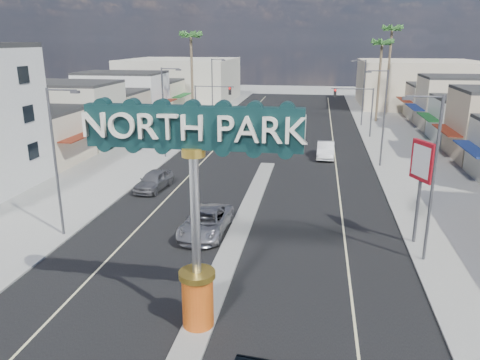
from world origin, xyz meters
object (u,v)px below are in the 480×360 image
(streetlight_r_mid, at_px, (383,114))
(palm_left_far, at_px, (191,40))
(palm_right_far, at_px, (392,34))
(car_parked_right, at_px, (326,150))
(traffic_signal_right, at_px, (357,102))
(palm_right_mid, at_px, (382,47))
(streetlight_r_far, at_px, (363,89))
(streetlight_l_near, at_px, (57,156))
(traffic_signal_left, at_px, (209,99))
(streetlight_r_near, at_px, (431,172))
(car_parked_left, at_px, (154,180))
(streetlight_l_far, at_px, (213,87))
(suv_left, at_px, (206,222))
(city_bus, at_px, (230,124))
(gateway_sign, at_px, (195,194))
(streetlight_l_mid, at_px, (165,108))
(bank_pylon_sign, at_px, (422,167))

(streetlight_r_mid, height_order, palm_left_far, palm_left_far)
(palm_right_far, distance_m, car_parked_right, 32.83)
(traffic_signal_right, xyz_separation_m, palm_right_mid, (3.82, 12.01, 6.33))
(traffic_signal_right, distance_m, streetlight_r_far, 8.14)
(streetlight_l_near, height_order, palm_right_far, palm_right_far)
(traffic_signal_left, distance_m, car_parked_right, 18.79)
(streetlight_r_near, height_order, streetlight_r_far, same)
(streetlight_l_near, bearing_deg, palm_right_far, 63.94)
(car_parked_left, xyz_separation_m, car_parked_right, (13.69, 13.06, 0.02))
(streetlight_l_far, bearing_deg, car_parked_right, -50.32)
(palm_right_far, height_order, suv_left, palm_right_far)
(palm_right_far, relative_size, city_bus, 1.27)
(streetlight_r_mid, bearing_deg, gateway_sign, -110.42)
(streetlight_l_near, bearing_deg, palm_left_far, 93.67)
(palm_right_mid, bearing_deg, traffic_signal_left, -151.58)
(streetlight_l_mid, height_order, streetlight_r_far, same)
(palm_right_far, bearing_deg, city_bus, -136.57)
(streetlight_r_near, bearing_deg, traffic_signal_right, 92.10)
(traffic_signal_left, height_order, traffic_signal_right, same)
(gateway_sign, relative_size, traffic_signal_right, 1.53)
(streetlight_r_near, xyz_separation_m, bank_pylon_sign, (0.06, 2.33, -0.37))
(city_bus, bearing_deg, suv_left, -83.45)
(streetlight_r_mid, height_order, palm_right_far, palm_right_far)
(streetlight_r_near, distance_m, palm_right_far, 52.71)
(car_parked_left, bearing_deg, palm_right_mid, 66.25)
(traffic_signal_left, distance_m, streetlight_r_mid, 24.11)
(streetlight_l_mid, relative_size, palm_right_mid, 0.74)
(gateway_sign, relative_size, streetlight_l_mid, 1.02)
(traffic_signal_right, height_order, streetlight_r_mid, streetlight_r_mid)
(car_parked_left, distance_m, city_bus, 22.38)
(traffic_signal_left, height_order, car_parked_right, traffic_signal_left)
(streetlight_r_near, relative_size, car_parked_left, 1.98)
(car_parked_left, bearing_deg, traffic_signal_right, 60.94)
(streetlight_l_near, height_order, streetlight_r_near, same)
(streetlight_l_near, distance_m, streetlight_l_mid, 20.00)
(streetlight_l_mid, height_order, bank_pylon_sign, streetlight_l_mid)
(streetlight_l_far, height_order, car_parked_right, streetlight_l_far)
(streetlight_l_mid, distance_m, car_parked_right, 16.73)
(car_parked_left, bearing_deg, bank_pylon_sign, -15.05)
(suv_left, bearing_deg, city_bus, 99.22)
(palm_right_mid, relative_size, palm_right_far, 0.86)
(car_parked_left, bearing_deg, car_parked_right, 50.20)
(streetlight_r_mid, bearing_deg, car_parked_right, 150.48)
(palm_right_mid, bearing_deg, streetlight_l_far, -170.31)
(palm_right_mid, xyz_separation_m, palm_right_far, (2.00, 6.00, 1.78))
(streetlight_l_mid, bearing_deg, palm_left_far, 97.31)
(streetlight_l_mid, bearing_deg, car_parked_left, -77.70)
(traffic_signal_right, xyz_separation_m, palm_left_far, (-22.18, 6.01, 7.22))
(streetlight_r_far, bearing_deg, bank_pylon_sign, -89.91)
(traffic_signal_right, relative_size, palm_right_far, 0.43)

